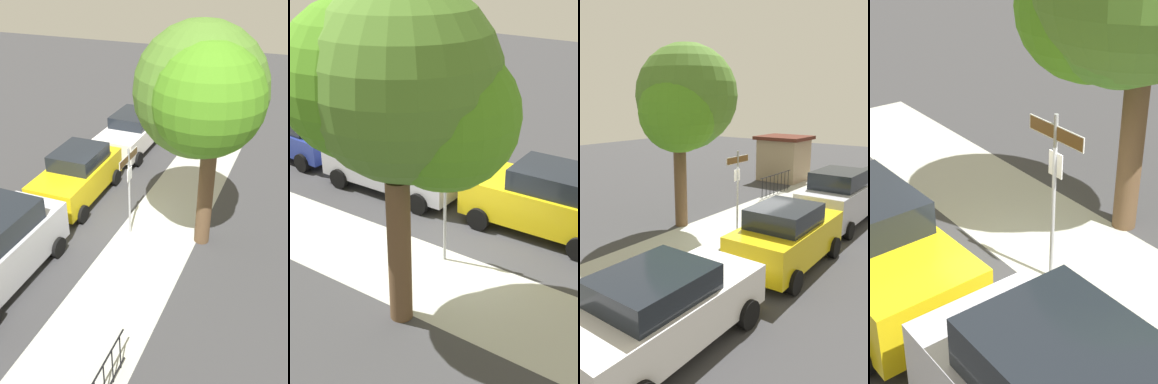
% 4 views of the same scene
% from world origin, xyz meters
% --- Properties ---
extents(ground_plane, '(60.00, 60.00, 0.00)m').
position_xyz_m(ground_plane, '(0.00, 0.00, 0.00)').
color(ground_plane, '#38383A').
extents(sidewalk_strip, '(24.00, 2.60, 0.00)m').
position_xyz_m(sidewalk_strip, '(2.00, 1.30, 0.00)').
color(sidewalk_strip, '#ACAEA5').
rests_on(sidewalk_strip, ground_plane).
extents(street_sign, '(1.29, 0.07, 3.05)m').
position_xyz_m(street_sign, '(0.10, 0.40, 2.10)').
color(street_sign, '#9EA0A5').
rests_on(street_sign, ground_plane).
extents(shade_tree, '(4.28, 3.66, 6.72)m').
position_xyz_m(shade_tree, '(-0.28, 2.37, 4.70)').
color(shade_tree, brown).
rests_on(shade_tree, ground_plane).
extents(car_white, '(4.42, 2.12, 1.70)m').
position_xyz_m(car_white, '(-6.05, -2.21, 0.87)').
color(car_white, white).
rests_on(car_white, ground_plane).
extents(car_yellow, '(4.21, 2.14, 1.88)m').
position_xyz_m(car_yellow, '(-1.25, -2.31, 0.95)').
color(car_yellow, yellow).
rests_on(car_yellow, ground_plane).
extents(car_silver, '(4.54, 2.10, 2.16)m').
position_xyz_m(car_silver, '(3.55, -2.07, 1.07)').
color(car_silver, '#B9BAC8').
rests_on(car_silver, ground_plane).
extents(iron_fence, '(3.05, 0.04, 1.07)m').
position_xyz_m(iron_fence, '(6.24, 2.30, 0.56)').
color(iron_fence, black).
rests_on(iron_fence, ground_plane).
extents(utility_shed, '(2.62, 2.87, 2.67)m').
position_xyz_m(utility_shed, '(9.77, 3.80, 1.36)').
color(utility_shed, '#998466').
rests_on(utility_shed, ground_plane).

